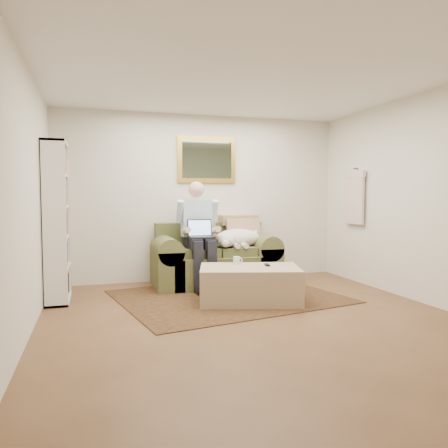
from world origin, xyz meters
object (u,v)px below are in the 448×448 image
laptop (201,233)px  ottoman (250,285)px  bookshelf (57,222)px  seated_man (200,235)px  coffee_mug (236,260)px  sofa (215,264)px  sleeping_dog (238,238)px

laptop → ottoman: (0.40, -0.94, -0.59)m
bookshelf → seated_man: bearing=7.0°
seated_man → coffee_mug: bearing=-68.1°
seated_man → ottoman: 1.22m
sofa → sleeping_dog: bearing=-15.7°
ottoman → coffee_mug: 0.38m
laptop → bookshelf: (-1.91, -0.16, 0.19)m
ottoman → bookshelf: size_ratio=0.61×
sleeping_dog → bookshelf: bearing=-172.9°
sofa → seated_man: seated_man is taller
sleeping_dog → ottoman: bearing=-100.7°
sleeping_dog → coffee_mug: bearing=-109.5°
sofa → coffee_mug: bearing=-88.0°
bookshelf → sofa: bearing=10.5°
sofa → coffee_mug: sofa is taller
laptop → ottoman: size_ratio=0.29×
seated_man → sleeping_dog: bearing=7.1°
seated_man → coffee_mug: size_ratio=15.42×
sleeping_dog → bookshelf: size_ratio=0.38×
sleeping_dog → seated_man: bearing=-172.9°
sofa → seated_man: size_ratio=1.19×
laptop → ottoman: laptop is taller
seated_man → bookshelf: bearing=-173.0°
sofa → sleeping_dog: sofa is taller
ottoman → bookshelf: bearing=161.3°
sofa → bookshelf: (-2.18, -0.40, 0.68)m
sleeping_dog → ottoman: (-0.21, -1.09, -0.48)m
sleeping_dog → bookshelf: bookshelf is taller
sofa → ottoman: bearing=-84.0°
sofa → ottoman: sofa is taller
seated_man → sleeping_dog: 0.61m
sofa → sleeping_dog: size_ratio=2.43×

